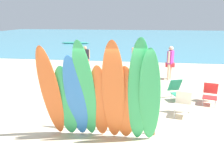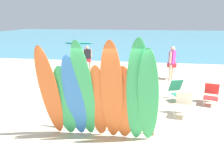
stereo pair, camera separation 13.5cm
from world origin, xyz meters
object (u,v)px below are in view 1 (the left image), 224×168
Objects in this scene: surfboard_orange_5 at (113,94)px; beachgoer_photographing at (170,61)px; surfboard_orange_6 at (125,104)px; beachgoer_near_rack at (85,57)px; beach_chair_red at (177,89)px; beachgoer_midbeach at (111,65)px; surfboard_orange_0 at (51,94)px; beach_chair_blue at (183,103)px; surfboard_green_1 at (66,102)px; surfboard_green_3 at (85,93)px; beachgoer_strolling at (149,65)px; beachgoer_by_water at (136,56)px; surfboard_blue_2 at (76,99)px; surfboard_green_8 at (150,99)px; distant_boat at (76,43)px; surfboard_orange_4 at (100,103)px; surfboard_rack at (104,114)px; surfboard_green_7 at (139,93)px; beach_chair_striped at (210,93)px.

surfboard_orange_5 is 1.64× the size of beachgoer_photographing.
beachgoer_near_rack is (-3.02, 7.81, -0.18)m from surfboard_orange_6.
surfboard_orange_6 is 3.94m from beach_chair_red.
beachgoer_midbeach reaches higher than beachgoer_near_rack.
surfboard_orange_0 is 3.25× the size of beach_chair_blue.
surfboard_green_3 is (0.55, -0.14, 0.32)m from surfboard_green_1.
beachgoer_by_water is at bearing 2.15° from beachgoer_strolling.
surfboard_blue_2 is 8.12m from beachgoer_by_water.
surfboard_green_8 reaches higher than distant_boat.
surfboard_green_3 is 1.80× the size of beachgoer_strolling.
surfboard_green_8 reaches higher than surfboard_orange_6.
beachgoer_near_rack is (-2.38, 7.85, -0.19)m from surfboard_orange_4.
surfboard_orange_6 is 1.35× the size of beachgoer_strolling.
surfboard_green_8 is at bearing 1.45° from surfboard_blue_2.
surfboard_orange_0 reaches higher than surfboard_rack.
beach_chair_blue is (3.59, 2.13, -0.85)m from surfboard_orange_0.
beachgoer_near_rack reaches higher than beach_chair_red.
surfboard_orange_6 reaches higher than beachgoer_near_rack.
distant_boat is (-8.37, 21.91, -1.16)m from surfboard_green_8.
surfboard_orange_5 is 0.87m from surfboard_green_8.
surfboard_green_7 reaches higher than surfboard_orange_5.
beachgoer_photographing is (3.57, 6.80, -0.29)m from surfboard_orange_0.
beach_chair_striped is at bearing 61.46° from surfboard_green_8.
surfboard_orange_5 is 3.45× the size of beach_chair_blue.
beach_chair_red is at bearing -171.15° from beachgoer_strolling.
beach_chair_red is at bearing -157.08° from beachgoer_photographing.
surfboard_orange_0 reaches higher than surfboard_blue_2.
surfboard_green_8 reaches higher than surfboard_blue_2.
surfboard_orange_6 is at bearing -132.10° from beachgoer_by_water.
beachgoer_by_water is (0.90, 8.08, -0.37)m from surfboard_green_3.
surfboard_green_7 reaches higher than surfboard_rack.
beachgoer_near_rack is (-1.78, 7.93, -0.31)m from surfboard_blue_2.
surfboard_orange_5 is at bearing -147.45° from surfboard_orange_6.
beachgoer_by_water is (1.16, 8.03, -0.19)m from surfboard_blue_2.
beachgoer_strolling is at bearing 84.86° from surfboard_orange_6.
beach_chair_red is (2.67, 3.68, -0.93)m from surfboard_green_3.
beachgoer_near_rack is 7.53m from beach_chair_blue.
beachgoer_by_water is at bearing 85.39° from surfboard_orange_5.
surfboard_green_7 is at bearing -1.75° from surfboard_green_1.
beach_chair_red is (1.37, 3.61, -0.95)m from surfboard_green_7.
beachgoer_by_water is at bearing 80.25° from surfboard_green_1.
surfboard_green_1 is at bearing -73.97° from distant_boat.
surfboard_green_8 is 3.17× the size of beach_chair_red.
surfboard_rack is 1.81× the size of beachgoer_strolling.
beachgoer_strolling is 1.89× the size of beach_chair_red.
beachgoer_photographing is at bearing 69.02° from surfboard_orange_4.
surfboard_orange_4 reaches higher than beachgoer_strolling.
surfboard_green_7 reaches higher than beach_chair_blue.
beach_chair_blue is at bearing -115.74° from beachgoer_by_water.
surfboard_green_7 is 0.28m from surfboard_green_8.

